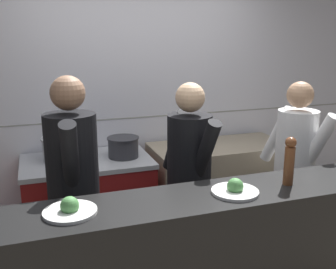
{
  "coord_description": "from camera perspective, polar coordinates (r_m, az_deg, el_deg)",
  "views": [
    {
      "loc": [
        -0.99,
        -2.22,
        1.94
      ],
      "look_at": [
        0.04,
        0.75,
        1.15
      ],
      "focal_mm": 42.0,
      "sensor_mm": 36.0,
      "label": 1
    }
  ],
  "objects": [
    {
      "name": "wall_back_tiled",
      "position": [
        3.94,
        -4.29,
        4.74
      ],
      "size": [
        8.0,
        0.06,
        2.6
      ],
      "color": "silver",
      "rests_on": "ground_plane"
    },
    {
      "name": "oven_range",
      "position": [
        3.7,
        -11.4,
        -10.07
      ],
      "size": [
        1.12,
        0.71,
        0.88
      ],
      "color": "maroon",
      "rests_on": "ground_plane"
    },
    {
      "name": "prep_counter",
      "position": [
        4.05,
        7.32,
        -7.65
      ],
      "size": [
        1.35,
        0.65,
        0.9
      ],
      "color": "gray",
      "rests_on": "ground_plane"
    },
    {
      "name": "pass_counter",
      "position": [
        2.64,
        9.78,
        -18.67
      ],
      "size": [
        3.0,
        0.45,
        1.05
      ],
      "color": "black",
      "rests_on": "ground_plane"
    },
    {
      "name": "stock_pot",
      "position": [
        3.55,
        -15.32,
        -1.93
      ],
      "size": [
        0.32,
        0.32,
        0.2
      ],
      "color": "#B7BABF",
      "rests_on": "oven_range"
    },
    {
      "name": "sauce_pot",
      "position": [
        3.53,
        -6.51,
        -1.75
      ],
      "size": [
        0.29,
        0.29,
        0.18
      ],
      "color": "#2D2D33",
      "rests_on": "oven_range"
    },
    {
      "name": "plated_dish_main",
      "position": [
        2.13,
        -14.04,
        -10.49
      ],
      "size": [
        0.28,
        0.28,
        0.1
      ],
      "color": "white",
      "rests_on": "pass_counter"
    },
    {
      "name": "plated_dish_appetiser",
      "position": [
        2.34,
        9.71,
        -7.87
      ],
      "size": [
        0.28,
        0.28,
        0.1
      ],
      "color": "white",
      "rests_on": "pass_counter"
    },
    {
      "name": "pepper_mill",
      "position": [
        2.51,
        17.21,
        -3.54
      ],
      "size": [
        0.07,
        0.07,
        0.3
      ],
      "color": "brown",
      "rests_on": "pass_counter"
    },
    {
      "name": "chef_head_cook",
      "position": [
        2.75,
        -13.54,
        -7.47
      ],
      "size": [
        0.39,
        0.75,
        1.7
      ],
      "rotation": [
        0.0,
        0.0,
        -0.12
      ],
      "color": "black",
      "rests_on": "ground_plane"
    },
    {
      "name": "chef_sous",
      "position": [
        2.97,
        3.07,
        -6.33
      ],
      "size": [
        0.38,
        0.71,
        1.62
      ],
      "rotation": [
        0.0,
        0.0,
        0.18
      ],
      "color": "black",
      "rests_on": "ground_plane"
    },
    {
      "name": "chef_line",
      "position": [
        3.42,
        17.85,
        -4.52
      ],
      "size": [
        0.41,
        0.69,
        1.59
      ],
      "rotation": [
        0.0,
        0.0,
        0.32
      ],
      "color": "black",
      "rests_on": "ground_plane"
    }
  ]
}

